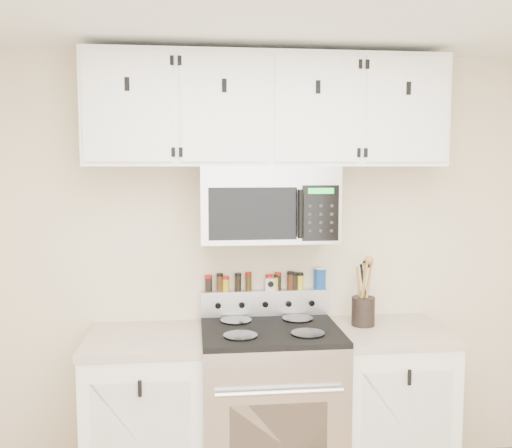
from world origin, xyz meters
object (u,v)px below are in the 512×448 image
(range, at_px, (270,408))
(microwave, at_px, (268,204))
(utensil_crock, at_px, (363,309))
(salt_canister, at_px, (320,278))

(range, distance_m, microwave, 1.15)
(utensil_crock, height_order, salt_canister, utensil_crock)
(range, bearing_deg, microwave, 89.77)
(range, bearing_deg, utensil_crock, 9.09)
(utensil_crock, bearing_deg, microwave, 176.09)
(utensil_crock, bearing_deg, range, -170.91)
(microwave, height_order, salt_canister, microwave)
(range, bearing_deg, salt_canister, 39.70)
(range, xyz_separation_m, utensil_crock, (0.55, 0.09, 0.53))
(microwave, xyz_separation_m, utensil_crock, (0.55, -0.04, -0.61))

